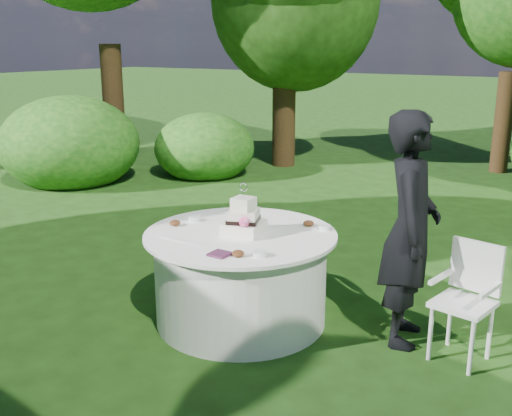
{
  "coord_description": "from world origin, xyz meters",
  "views": [
    {
      "loc": [
        2.61,
        -3.79,
        2.25
      ],
      "look_at": [
        0.15,
        0.0,
        1.0
      ],
      "focal_mm": 42.0,
      "sensor_mm": 36.0,
      "label": 1
    }
  ],
  "objects_px": {
    "table": "(241,277)",
    "napkins": "(220,254)",
    "guest": "(410,229)",
    "cake": "(244,220)",
    "chair": "(468,292)"
  },
  "relations": [
    {
      "from": "guest",
      "to": "chair",
      "type": "xyz_separation_m",
      "value": [
        0.47,
        -0.03,
        -0.38
      ]
    },
    {
      "from": "guest",
      "to": "chair",
      "type": "height_order",
      "value": "guest"
    },
    {
      "from": "guest",
      "to": "table",
      "type": "distance_m",
      "value": 1.42
    },
    {
      "from": "table",
      "to": "napkins",
      "type": "bearing_deg",
      "value": -71.37
    },
    {
      "from": "napkins",
      "to": "chair",
      "type": "distance_m",
      "value": 1.82
    },
    {
      "from": "guest",
      "to": "table",
      "type": "height_order",
      "value": "guest"
    },
    {
      "from": "cake",
      "to": "chair",
      "type": "bearing_deg",
      "value": 13.8
    },
    {
      "from": "guest",
      "to": "cake",
      "type": "relative_size",
      "value": 4.26
    },
    {
      "from": "napkins",
      "to": "cake",
      "type": "height_order",
      "value": "cake"
    },
    {
      "from": "table",
      "to": "guest",
      "type": "bearing_deg",
      "value": 19.39
    },
    {
      "from": "guest",
      "to": "chair",
      "type": "bearing_deg",
      "value": -110.04
    },
    {
      "from": "table",
      "to": "chair",
      "type": "xyz_separation_m",
      "value": [
        1.72,
        0.41,
        0.13
      ]
    },
    {
      "from": "chair",
      "to": "guest",
      "type": "bearing_deg",
      "value": 176.05
    },
    {
      "from": "guest",
      "to": "chair",
      "type": "relative_size",
      "value": 2.06
    },
    {
      "from": "napkins",
      "to": "guest",
      "type": "xyz_separation_m",
      "value": [
        1.07,
        0.96,
        0.12
      ]
    }
  ]
}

